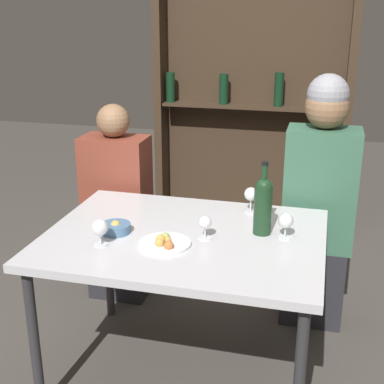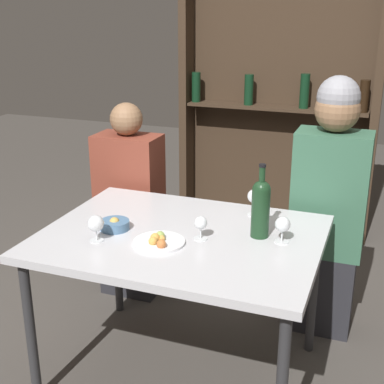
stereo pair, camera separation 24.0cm
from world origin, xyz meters
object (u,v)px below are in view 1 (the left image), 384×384
Objects in this scene: wine_glass_1 at (205,224)px; wine_glass_2 at (100,228)px; food_plate_0 at (165,243)px; snack_bowl at (116,228)px; seated_person_left at (117,210)px; seated_person_right at (319,205)px; wine_bottle at (263,203)px; wine_glass_0 at (286,221)px; wine_glass_3 at (251,195)px.

wine_glass_2 is at bearing -157.09° from wine_glass_1.
food_plate_0 is 0.26m from snack_bowl.
wine_glass_2 is 0.88× the size of snack_bowl.
seated_person_left is 0.85× the size of seated_person_right.
food_plate_0 is 0.16× the size of seated_person_right.
snack_bowl is 0.11× the size of seated_person_left.
wine_bottle is 0.61m from seated_person_right.
seated_person_left is 1.14m from seated_person_right.
wine_glass_0 is 0.78m from wine_glass_2.
food_plate_0 is at bearing 13.85° from wine_glass_2.
snack_bowl is 0.10× the size of seated_person_right.
wine_glass_1 is (-0.33, -0.09, -0.01)m from wine_glass_0.
seated_person_left is (-0.28, 0.68, -0.20)m from snack_bowl.
wine_bottle is 2.83× the size of wine_glass_0.
wine_glass_3 is at bearing 43.40° from wine_glass_2.
wine_bottle reaches higher than wine_glass_3.
seated_person_right is at bearing 66.38° from wine_bottle.
snack_bowl is at bearing -166.40° from wine_bottle.
wine_bottle is at bearing 13.60° from snack_bowl.
wine_glass_0 is 0.59m from seated_person_right.
snack_bowl is (0.01, 0.14, -0.05)m from wine_glass_2.
wine_glass_1 is at bearing 4.90° from snack_bowl.
wine_glass_2 is 1.20m from seated_person_right.
wine_glass_1 is at bearing -44.07° from seated_person_left.
wine_glass_0 reaches higher than food_plate_0.
snack_bowl is (-0.73, -0.12, -0.06)m from wine_glass_0.
wine_glass_2 is 0.53× the size of food_plate_0.
food_plate_0 is at bearing -157.76° from wine_glass_0.
wine_glass_0 is 0.52× the size of food_plate_0.
seated_person_left is at bearing 135.93° from wine_glass_1.
seated_person_left reaches higher than wine_glass_2.
wine_glass_0 is 0.32m from wine_glass_3.
wine_bottle is 2.47× the size of snack_bowl.
wine_glass_1 is 0.19m from food_plate_0.
seated_person_right is (0.46, 0.65, -0.11)m from wine_glass_1.
wine_glass_2 is at bearing -94.99° from snack_bowl.
snack_bowl is 1.10m from seated_person_right.
wine_glass_3 is at bearing 35.40° from snack_bowl.
wine_bottle is at bearing -30.61° from seated_person_left.
seated_person_left is at bearing 150.76° from wine_glass_0.
wine_glass_3 is at bearing -136.62° from seated_person_right.
snack_bowl is (-0.62, -0.15, -0.12)m from wine_bottle.
food_plate_0 is 1.67× the size of snack_bowl.
food_plate_0 is (-0.48, -0.20, -0.07)m from wine_glass_0.
seated_person_right is at bearing 51.17° from food_plate_0.
wine_glass_3 is 0.46m from seated_person_right.
seated_person_right reaches higher than wine_glass_2.
wine_glass_2 is at bearing -136.60° from seated_person_right.
wine_glass_1 is at bearing 22.91° from wine_glass_2.
snack_bowl is at bearing -175.10° from wine_glass_1.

